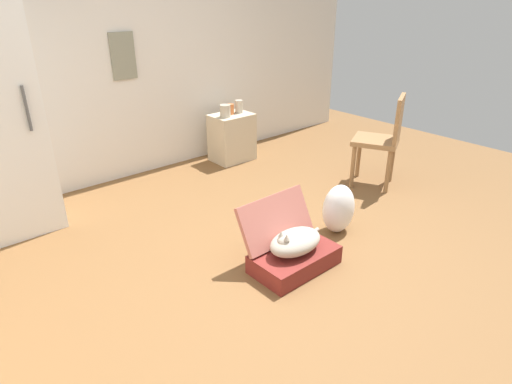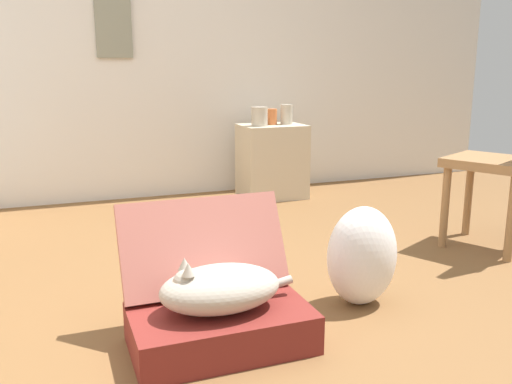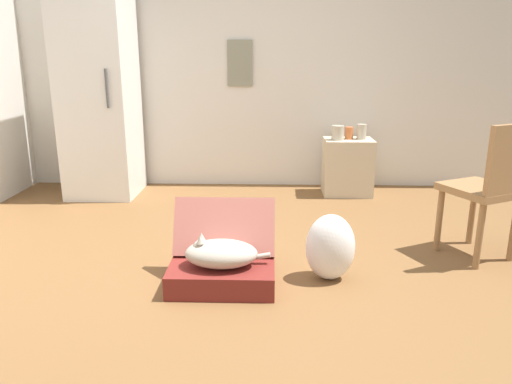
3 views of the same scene
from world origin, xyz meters
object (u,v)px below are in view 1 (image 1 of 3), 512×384
cat (295,242)px  plastic_bag_white (339,209)px  vase_short (239,106)px  chair (383,138)px  vase_round (231,109)px  side_table (232,137)px  suitcase_base (295,259)px  vase_tall (225,111)px

cat → plastic_bag_white: 0.69m
vase_short → chair: bearing=-70.5°
plastic_bag_white → vase_round: 2.07m
side_table → vase_short: size_ratio=3.80×
plastic_bag_white → vase_short: bearing=75.3°
vase_short → vase_round: vase_short is taller
suitcase_base → vase_round: (1.07, 2.14, 0.55)m
cat → vase_short: vase_short is taller
cat → vase_round: size_ratio=4.32×
cat → chair: size_ratio=0.54×
side_table → vase_short: 0.38m
plastic_bag_white → vase_short: (0.52, 1.99, 0.43)m
plastic_bag_white → chair: 1.20m
suitcase_base → vase_short: 2.51m
plastic_bag_white → side_table: 2.02m
vase_round → chair: 1.79m
side_table → vase_tall: size_ratio=4.02×
cat → chair: chair is taller
vase_short → suitcase_base: bearing=-119.2°
cat → suitcase_base: bearing=-4.3°
plastic_bag_white → chair: (1.10, 0.35, 0.31)m
vase_tall → cat: bearing=-114.7°
vase_round → chair: (0.70, -1.64, -0.10)m
vase_tall → chair: 1.79m
cat → vase_short: bearing=60.7°
side_table → vase_round: vase_round is taller
cat → vase_short: size_ratio=3.48×
chair → side_table: bearing=-93.2°
suitcase_base → chair: (1.77, 0.50, 0.46)m
suitcase_base → chair: 1.90m
vase_round → plastic_bag_white: bearing=-101.4°
vase_short → chair: 1.74m
suitcase_base → vase_short: (1.19, 2.13, 0.57)m
plastic_bag_white → vase_round: bearing=78.6°
vase_round → vase_tall: bearing=-155.3°
vase_tall → vase_short: (0.24, 0.05, 0.00)m
suitcase_base → chair: bearing=15.7°
suitcase_base → side_table: side_table is taller
vase_round → cat: bearing=-116.7°
suitcase_base → vase_tall: 2.36m
cat → vase_round: vase_round is taller
vase_short → side_table: bearing=-176.6°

